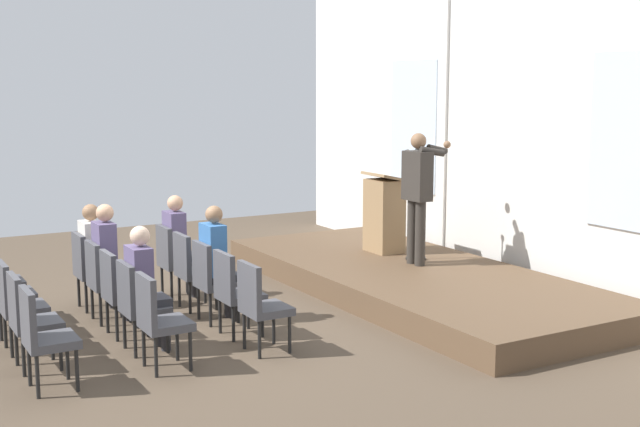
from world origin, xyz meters
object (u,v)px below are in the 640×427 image
object	(u,v)px
mic_stand	(416,236)
chair_r0_c3	(234,288)
speaker	(418,189)
chair_r1_c2	(119,288)
audience_r0_c0	(179,241)
chair_r1_c0	(89,266)
chair_r2_c2	(16,301)
chair_r2_c4	(42,333)
chair_r0_c2	(211,277)
audience_r1_c3	(145,282)
chair_r1_c3	(137,301)
chair_r0_c1	(191,266)
chair_r2_c3	(28,316)
audience_r0_c2	(217,258)
audience_r1_c0	(95,250)
chair_r2_c1	(5,288)
chair_r0_c4	(260,302)
audience_r1_c1	(109,257)
lectern	(384,214)
chair_r1_c1	(103,276)
chair_r1_c4	(158,316)

from	to	relation	value
mic_stand	chair_r0_c3	bearing A→B (deg)	-71.69
speaker	chair_r1_c2	size ratio (longest dim) A/B	1.88
audience_r0_c0	chair_r0_c3	size ratio (longest dim) A/B	1.41
speaker	chair_r1_c0	xyz separation A→B (m)	(-1.09, -4.11, -0.81)
chair_r0_c3	chair_r2_c2	world-z (taller)	same
mic_stand	chair_r2_c4	distance (m)	5.62
chair_r0_c2	chair_r2_c2	bearing A→B (deg)	-90.00
chair_r1_c2	audience_r1_c3	distance (m)	0.67
chair_r1_c3	chair_r1_c2	bearing A→B (deg)	180.00
chair_r0_c1	chair_r2_c3	bearing A→B (deg)	-59.29
chair_r0_c1	chair_r1_c3	bearing A→B (deg)	-40.08
audience_r0_c2	audience_r1_c0	distance (m)	1.66
chair_r1_c3	audience_r1_c3	xyz separation A→B (m)	(-0.00, 0.08, 0.19)
chair_r0_c3	chair_r1_c2	xyz separation A→B (m)	(-0.64, -1.07, 0.00)
chair_r0_c2	chair_r1_c2	xyz separation A→B (m)	(0.00, -1.07, 0.00)
chair_r2_c1	chair_r1_c3	bearing A→B (deg)	40.08
audience_r1_c0	chair_r0_c4	bearing A→B (deg)	21.22
mic_stand	audience_r1_c1	world-z (taller)	mic_stand
audience_r0_c2	chair_r2_c1	bearing A→B (deg)	-105.98
chair_r0_c2	chair_r1_c3	bearing A→B (deg)	-59.29
chair_r1_c2	chair_r0_c4	bearing A→B (deg)	40.08
chair_r2_c1	audience_r0_c2	bearing A→B (deg)	74.02
lectern	chair_r2_c2	xyz separation A→B (m)	(1.11, -5.29, -0.34)
chair_r1_c0	chair_r2_c4	xyz separation A→B (m)	(2.54, -1.07, 0.00)
audience_r1_c0	chair_r1_c2	xyz separation A→B (m)	(1.27, -0.08, -0.18)
chair_r1_c0	chair_r2_c3	distance (m)	2.19
chair_r1_c0	audience_r1_c0	xyz separation A→B (m)	(0.00, 0.08, 0.18)
chair_r0_c2	chair_r2_c3	bearing A→B (deg)	-73.46
chair_r0_c4	chair_r2_c4	world-z (taller)	same
mic_stand	audience_r0_c0	size ratio (longest dim) A/B	1.17
audience_r1_c0	chair_r2_c1	bearing A→B (deg)	-61.13
mic_stand	chair_r2_c1	distance (m)	5.36
chair_r1_c1	chair_r1_c4	world-z (taller)	same
audience_r1_c3	chair_r2_c4	bearing A→B (deg)	-61.11
audience_r0_c0	chair_r1_c0	world-z (taller)	audience_r0_c0
chair_r0_c3	lectern	bearing A→B (deg)	119.02
chair_r1_c0	chair_r2_c2	distance (m)	1.66
chair_r0_c1	audience_r0_c0	bearing A→B (deg)	172.75
lectern	chair_r2_c3	distance (m)	5.58
lectern	chair_r2_c3	size ratio (longest dim) A/B	1.23
audience_r0_c2	chair_r2_c4	world-z (taller)	audience_r0_c2
chair_r1_c2	chair_r2_c1	bearing A→B (deg)	-120.71
lectern	chair_r0_c2	xyz separation A→B (m)	(1.11, -3.14, -0.34)
speaker	audience_r1_c1	xyz separation A→B (m)	(-0.46, -4.04, -0.59)
chair_r0_c1	chair_r2_c4	world-z (taller)	same
lectern	chair_r0_c2	distance (m)	3.35
chair_r1_c0	chair_r0_c3	bearing A→B (deg)	29.30
chair_r1_c4	chair_r2_c1	distance (m)	2.19
speaker	audience_r0_c2	world-z (taller)	speaker
audience_r0_c0	chair_r0_c2	xyz separation A→B (m)	(1.27, -0.08, -0.20)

